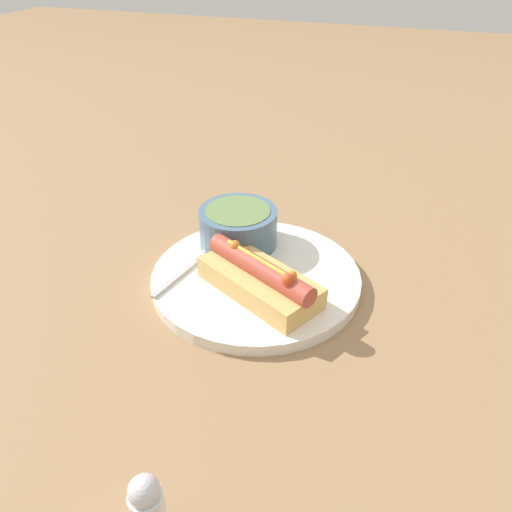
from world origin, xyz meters
TOP-DOWN VIEW (x-y plane):
  - ground_plane at (0.00, 0.00)m, footprint 4.00×4.00m
  - dinner_plate at (0.00, 0.00)m, footprint 0.27×0.27m
  - hot_dog at (0.02, -0.03)m, footprint 0.17×0.13m
  - soup_bowl at (-0.05, 0.06)m, footprint 0.11×0.11m
  - spoon at (-0.08, 0.01)m, footprint 0.04×0.14m
  - salt_shaker at (0.03, -0.33)m, footprint 0.03×0.03m

SIDE VIEW (x-z plane):
  - ground_plane at x=0.00m, z-range 0.00..0.00m
  - dinner_plate at x=0.00m, z-range 0.00..0.02m
  - spoon at x=-0.08m, z-range 0.01..0.02m
  - salt_shaker at x=0.03m, z-range 0.00..0.07m
  - hot_dog at x=0.02m, z-range 0.01..0.06m
  - soup_bowl at x=-0.05m, z-range 0.02..0.07m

